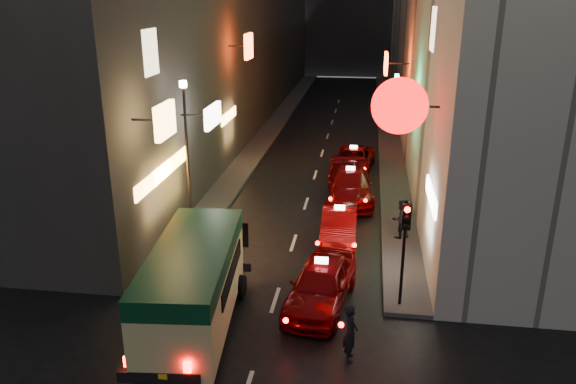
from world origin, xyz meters
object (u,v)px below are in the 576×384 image
at_px(minibus, 193,278).
at_px(lamp_post, 187,149).
at_px(taxi_near, 321,281).
at_px(pedestrian_crossing, 350,329).
at_px(traffic_light, 405,232).

relative_size(minibus, lamp_post, 1.02).
xyz_separation_m(minibus, lamp_post, (-2.12, 6.41, 2.05)).
height_order(taxi_near, lamp_post, lamp_post).
distance_m(taxi_near, pedestrian_crossing, 2.91).
height_order(taxi_near, traffic_light, traffic_light).
relative_size(pedestrian_crossing, traffic_light, 0.54).
height_order(pedestrian_crossing, lamp_post, lamp_post).
height_order(traffic_light, lamp_post, lamp_post).
bearing_deg(taxi_near, traffic_light, 0.89).
distance_m(pedestrian_crossing, traffic_light, 3.59).
distance_m(minibus, pedestrian_crossing, 4.74).
bearing_deg(traffic_light, minibus, -162.83).
relative_size(minibus, traffic_light, 1.81).
bearing_deg(traffic_light, pedestrian_crossing, -118.21).
bearing_deg(lamp_post, traffic_light, -28.91).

